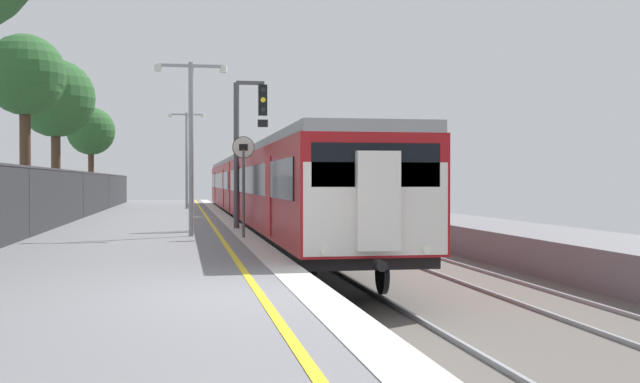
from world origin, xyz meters
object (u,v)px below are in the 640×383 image
platform_lamp_far (187,152)px  background_tree_back (27,79)px  platform_lamp_mid (191,132)px  background_tree_left (57,101)px  commuter_train_at_platform (261,187)px  signal_gantry (245,136)px  speed_limit_sign (243,173)px  background_tree_right (91,133)px

platform_lamp_far → background_tree_back: 16.74m
platform_lamp_mid → background_tree_left: 17.96m
commuter_train_at_platform → signal_gantry: size_ratio=8.98×
signal_gantry → background_tree_left: (-7.84, 13.41, 2.35)m
speed_limit_sign → platform_lamp_far: bearing=93.4°
platform_lamp_far → background_tree_left: 8.68m
speed_limit_sign → background_tree_back: background_tree_back is taller
speed_limit_sign → background_tree_left: background_tree_left is taller
signal_gantry → platform_lamp_mid: 3.75m
commuter_train_at_platform → platform_lamp_mid: size_ratio=8.86×
background_tree_back → platform_lamp_far: bearing=70.3°
speed_limit_sign → background_tree_left: bearing=113.0°
speed_limit_sign → commuter_train_at_platform: bearing=82.4°
commuter_train_at_platform → background_tree_left: size_ratio=5.85×
commuter_train_at_platform → background_tree_left: background_tree_left is taller
background_tree_back → platform_lamp_mid: bearing=-50.7°
background_tree_left → commuter_train_at_platform: bearing=-22.5°
commuter_train_at_platform → platform_lamp_mid: (-3.22, -12.87, 1.63)m
signal_gantry → speed_limit_sign: (-0.38, -4.21, -1.24)m
background_tree_left → background_tree_back: (0.47, -9.86, -0.22)m
commuter_train_at_platform → background_tree_left: (-9.31, 3.85, 4.07)m
platform_lamp_mid → signal_gantry: bearing=62.0°
signal_gantry → speed_limit_sign: bearing=-95.2°
commuter_train_at_platform → background_tree_right: size_ratio=7.06×
signal_gantry → background_tree_right: 25.51m
speed_limit_sign → background_tree_back: (-6.99, 7.76, 3.37)m
platform_lamp_far → background_tree_right: (-5.75, 5.13, 1.28)m
background_tree_left → background_tree_right: 10.97m
background_tree_right → platform_lamp_mid: bearing=-78.2°
platform_lamp_mid → platform_lamp_far: 22.52m
background_tree_left → background_tree_right: (0.33, 10.93, -0.86)m
commuter_train_at_platform → signal_gantry: bearing=-98.7°
signal_gantry → background_tree_back: bearing=154.3°
signal_gantry → background_tree_back: background_tree_back is taller
commuter_train_at_platform → background_tree_left: 10.86m
speed_limit_sign → background_tree_right: (-7.13, 28.55, 2.73)m
signal_gantry → background_tree_back: (-7.38, 3.55, 2.13)m
background_tree_left → speed_limit_sign: bearing=-67.0°
signal_gantry → background_tree_left: bearing=120.3°
background_tree_back → background_tree_left: bearing=92.7°
platform_lamp_far → background_tree_left: background_tree_left is taller
speed_limit_sign → background_tree_back: 10.98m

